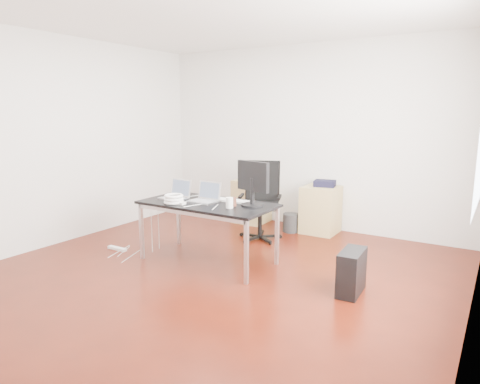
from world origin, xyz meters
The scene contains 18 objects.
room_shell centered at (0.04, 0.00, 1.40)m, with size 5.00×5.00×5.00m.
desk centered at (-0.30, 0.31, 0.68)m, with size 1.60×0.80×0.73m.
office_chair centered at (-0.26, 1.52, 0.61)m, with size 0.62×0.64×1.08m.
filing_cabinet_left centered at (-0.82, 2.23, 0.35)m, with size 0.50×0.50×0.70m, color tan.
filing_cabinet_right centered at (0.37, 2.23, 0.35)m, with size 0.50×0.50×0.70m, color tan.
pc_tower centered at (1.45, 0.32, 0.22)m, with size 0.20×0.45×0.44m, color black.
wastebasket centered at (-0.01, 2.02, 0.14)m, with size 0.24×0.24×0.28m, color black.
power_strip centered at (-1.58, 0.03, 0.02)m, with size 0.30×0.06×0.04m, color white.
laptop_left centered at (-0.78, 0.31, 0.79)m, with size 0.35×0.28×0.23m.
laptop_right centered at (-0.37, 0.36, 0.79)m, with size 0.34×0.27×0.23m.
monitor centered at (0.23, 0.46, 1.01)m, with size 0.45×0.26×0.51m.
keyboard centered at (-0.11, 0.51, 0.74)m, with size 0.44×0.14×0.02m, color white.
cup_white centered at (0.08, 0.21, 0.79)m, with size 0.08×0.08×0.12m, color white.
cup_brown centered at (0.05, 0.31, 0.78)m, with size 0.08×0.08×0.10m, color #50281B.
cable_coil centered at (-0.62, 0.07, 0.78)m, with size 0.24×0.24×0.11m.
power_adapter centered at (-0.50, 0.07, 0.74)m, with size 0.07×0.07×0.03m, color white.
speaker centered at (-0.80, 2.21, 0.79)m, with size 0.09×0.08×0.18m, color #9E9E9E.
navy_garment centered at (0.41, 2.27, 0.74)m, with size 0.30×0.24×0.09m, color black.
Camera 1 is at (2.64, -3.69, 1.79)m, focal length 32.00 mm.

